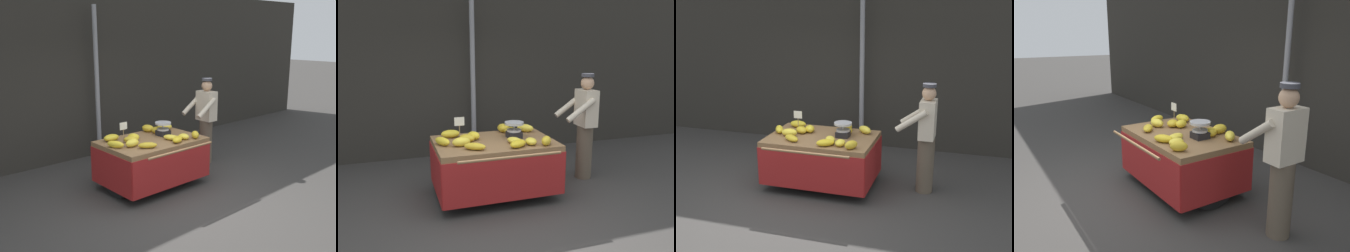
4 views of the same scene
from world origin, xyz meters
TOP-DOWN VIEW (x-y plane):
  - ground_plane at (0.00, 0.00)m, footprint 60.00×60.00m
  - back_wall at (0.00, 3.18)m, footprint 16.00×0.24m
  - street_pole at (0.38, 2.79)m, footprint 0.09×0.09m
  - banana_cart at (0.23, 0.89)m, footprint 1.69×1.34m
  - weighing_scale at (0.56, 0.97)m, footprint 0.28×0.28m
  - price_sign at (-0.23, 1.04)m, footprint 0.14×0.01m
  - banana_bunch_0 at (-0.33, 1.26)m, footprint 0.27×0.17m
  - banana_bunch_1 at (-0.50, 0.89)m, footprint 0.24×0.31m
  - banana_bunch_2 at (0.57, 1.14)m, footprint 0.27×0.26m
  - banana_bunch_3 at (-0.27, 0.76)m, footprint 0.26×0.18m
  - banana_bunch_4 at (-0.13, 0.54)m, footprint 0.32×0.28m
  - banana_bunch_5 at (0.65, 0.54)m, footprint 0.15×0.20m
  - banana_bunch_6 at (-0.14, 0.97)m, footprint 0.28×0.28m
  - banana_bunch_7 at (-0.03, 1.05)m, footprint 0.22×0.25m
  - banana_bunch_8 at (0.84, 1.25)m, footprint 0.29×0.27m
  - banana_bunch_9 at (0.45, 0.64)m, footprint 0.24×0.32m
  - banana_bunch_10 at (0.51, 1.34)m, footprint 0.21×0.27m
  - banana_bunch_11 at (0.83, 0.45)m, footprint 0.22×0.24m
  - banana_bunch_12 at (0.44, 0.47)m, footprint 0.31×0.27m
  - vendor_person at (1.82, 1.13)m, footprint 0.59×0.52m

SIDE VIEW (x-z plane):
  - ground_plane at x=0.00m, z-range 0.00..0.00m
  - banana_cart at x=0.23m, z-range 0.20..1.02m
  - banana_bunch_9 at x=0.45m, z-range 0.83..0.92m
  - banana_bunch_4 at x=-0.13m, z-range 0.83..0.92m
  - vendor_person at x=1.82m, z-range 0.01..1.73m
  - banana_bunch_5 at x=0.65m, z-range 0.83..0.92m
  - banana_bunch_12 at x=0.44m, z-range 0.83..0.93m
  - banana_bunch_6 at x=-0.14m, z-range 0.83..0.93m
  - banana_bunch_1 at x=-0.50m, z-range 0.83..0.94m
  - banana_bunch_0 at x=-0.33m, z-range 0.83..0.94m
  - banana_bunch_7 at x=-0.03m, z-range 0.83..0.94m
  - banana_bunch_3 at x=-0.27m, z-range 0.83..0.95m
  - banana_bunch_8 at x=0.84m, z-range 0.83..0.95m
  - banana_bunch_2 at x=0.57m, z-range 0.83..0.95m
  - banana_bunch_11 at x=0.83m, z-range 0.83..0.95m
  - banana_bunch_10 at x=0.51m, z-range 0.83..0.96m
  - weighing_scale at x=0.56m, z-range 0.83..1.06m
  - price_sign at x=-0.23m, z-range 0.90..1.24m
  - street_pole at x=0.38m, z-range 0.00..3.11m
  - back_wall at x=0.00m, z-range 0.00..3.48m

